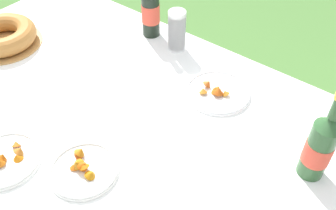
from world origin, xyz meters
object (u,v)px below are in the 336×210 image
object	(u,v)px
snack_plate_right	(218,92)
snack_plate_left	(84,169)
snack_plate_near	(5,160)
bundt_cake	(2,35)
cider_bottle_green	(320,146)
cup_stack	(177,31)
juice_bottle_red	(151,8)

from	to	relation	value
snack_plate_right	snack_plate_left	bearing A→B (deg)	-103.27
snack_plate_near	snack_plate_left	xyz separation A→B (m)	(0.22, 0.12, 0.00)
bundt_cake	cider_bottle_green	bearing A→B (deg)	7.40
cider_bottle_green	bundt_cake	bearing A→B (deg)	-172.60
snack_plate_left	snack_plate_near	bearing A→B (deg)	-149.90
bundt_cake	cider_bottle_green	distance (m)	1.30
cup_stack	snack_plate_left	world-z (taller)	cup_stack
cup_stack	juice_bottle_red	bearing A→B (deg)	172.50
bundt_cake	snack_plate_right	size ratio (longest dim) A/B	1.30
cider_bottle_green	snack_plate_right	size ratio (longest dim) A/B	1.31
cup_stack	snack_plate_left	distance (m)	0.69
snack_plate_near	juice_bottle_red	bearing A→B (deg)	97.01
bundt_cake	juice_bottle_red	world-z (taller)	juice_bottle_red
cider_bottle_green	cup_stack	bearing A→B (deg)	159.73
bundt_cake	snack_plate_left	distance (m)	0.80
juice_bottle_red	snack_plate_right	bearing A→B (deg)	-19.08
cider_bottle_green	snack_plate_near	size ratio (longest dim) A/B	1.42
cup_stack	snack_plate_right	xyz separation A→B (m)	(0.29, -0.13, -0.08)
cider_bottle_green	snack_plate_right	world-z (taller)	cider_bottle_green
snack_plate_near	snack_plate_left	world-z (taller)	snack_plate_left
cup_stack	snack_plate_left	size ratio (longest dim) A/B	0.84
cider_bottle_green	juice_bottle_red	size ratio (longest dim) A/B	0.94
juice_bottle_red	bundt_cake	bearing A→B (deg)	-135.03
juice_bottle_red	snack_plate_left	world-z (taller)	juice_bottle_red
bundt_cake	snack_plate_near	distance (m)	0.66
cider_bottle_green	snack_plate_left	size ratio (longest dim) A/B	1.49
cup_stack	snack_plate_near	world-z (taller)	cup_stack
bundt_cake	cider_bottle_green	size ratio (longest dim) A/B	0.99
juice_bottle_red	snack_plate_near	distance (m)	0.83
cider_bottle_green	snack_plate_near	xyz separation A→B (m)	(-0.74, -0.54, -0.11)
snack_plate_near	snack_plate_right	bearing A→B (deg)	62.67
cider_bottle_green	snack_plate_right	distance (m)	0.43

